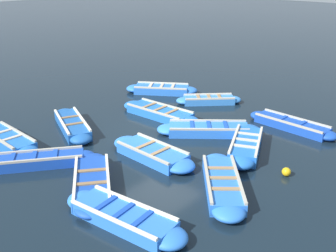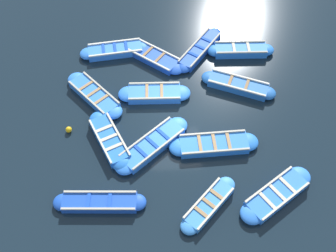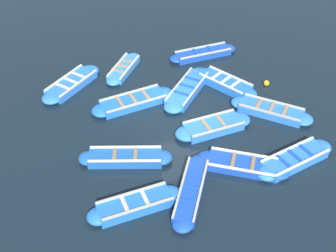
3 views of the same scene
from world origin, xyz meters
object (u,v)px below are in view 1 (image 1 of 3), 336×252
at_px(boat_near_quay, 72,125).
at_px(boat_tucked, 291,125).
at_px(boat_bow_out, 152,153).
at_px(boat_stern_in, 162,89).
at_px(boat_drifting, 35,161).
at_px(boat_outer_right, 124,217).
at_px(boat_inner_gap, 8,140).
at_px(boat_end_of_row, 92,182).
at_px(boat_alongside, 209,130).
at_px(boat_outer_left, 160,113).
at_px(boat_far_corner, 222,184).
at_px(boat_centre, 209,100).
at_px(buoy_orange_near, 286,172).
at_px(boat_mid_row, 246,145).

bearing_deg(boat_near_quay, boat_tucked, 42.23).
distance_m(boat_tucked, boat_bow_out, 5.93).
bearing_deg(boat_stern_in, boat_drifting, -75.33).
bearing_deg(boat_bow_out, boat_outer_right, -57.60).
bearing_deg(boat_near_quay, boat_inner_gap, -101.85).
xyz_separation_m(boat_outer_right, boat_tucked, (0.38, 8.51, -0.01)).
distance_m(boat_end_of_row, boat_alongside, 5.37).
height_order(boat_end_of_row, boat_bow_out, boat_bow_out).
xyz_separation_m(boat_drifting, boat_tucked, (4.76, 8.35, -0.01)).
bearing_deg(boat_outer_left, boat_drifting, -89.85).
bearing_deg(boat_end_of_row, boat_outer_right, -16.16).
bearing_deg(boat_tucked, boat_stern_in, 179.65).
distance_m(boat_outer_right, boat_end_of_row, 2.06).
distance_m(boat_far_corner, boat_bow_out, 2.84).
xyz_separation_m(boat_drifting, boat_bow_out, (2.45, 2.88, 0.01)).
xyz_separation_m(boat_drifting, boat_centre, (0.52, 8.67, -0.02)).
relative_size(boat_tucked, boat_outer_left, 0.94).
xyz_separation_m(boat_outer_right, boat_alongside, (-1.75, 5.94, -0.01)).
distance_m(boat_inner_gap, buoy_orange_near, 9.57).
bearing_deg(boat_mid_row, boat_bow_out, -128.12).
distance_m(boat_drifting, boat_stern_in, 8.67).
relative_size(boat_drifting, boat_bow_out, 1.01).
height_order(boat_outer_right, boat_tucked, boat_outer_right).
bearing_deg(boat_tucked, boat_mid_row, -95.84).
bearing_deg(boat_end_of_row, boat_near_quay, 151.50).
bearing_deg(boat_stern_in, buoy_orange_near, -23.13).
bearing_deg(boat_outer_left, boat_inner_gap, -109.99).
bearing_deg(boat_inner_gap, boat_drifting, -5.12).
distance_m(boat_inner_gap, boat_alongside, 7.32).
relative_size(boat_tucked, boat_bow_out, 1.07).
distance_m(boat_outer_right, boat_tucked, 8.52).
distance_m(boat_far_corner, boat_centre, 7.54).
relative_size(boat_stern_in, buoy_orange_near, 12.79).
relative_size(boat_near_quay, boat_mid_row, 1.06).
xyz_separation_m(boat_far_corner, boat_drifting, (-5.29, -2.82, -0.00)).
bearing_deg(buoy_orange_near, boat_mid_row, 159.25).
relative_size(boat_tucked, buoy_orange_near, 13.53).
height_order(boat_inner_gap, buoy_orange_near, boat_inner_gap).
bearing_deg(boat_drifting, boat_near_quay, 121.66).
bearing_deg(boat_alongside, boat_mid_row, -10.00).
bearing_deg(boat_far_corner, boat_outer_right, -106.95).
bearing_deg(boat_outer_right, boat_centre, 113.60).
distance_m(boat_end_of_row, boat_bow_out, 2.47).
xyz_separation_m(boat_centre, boat_alongside, (2.11, -2.89, 0.02)).
bearing_deg(boat_alongside, boat_outer_right, -73.59).
xyz_separation_m(boat_near_quay, boat_bow_out, (4.04, 0.30, -0.01)).
bearing_deg(boat_bow_out, boat_mid_row, 51.88).
xyz_separation_m(boat_bow_out, boat_alongside, (0.18, 2.89, -0.01)).
bearing_deg(boat_outer_right, boat_alongside, 106.41).
bearing_deg(boat_tucked, boat_inner_gap, -130.03).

